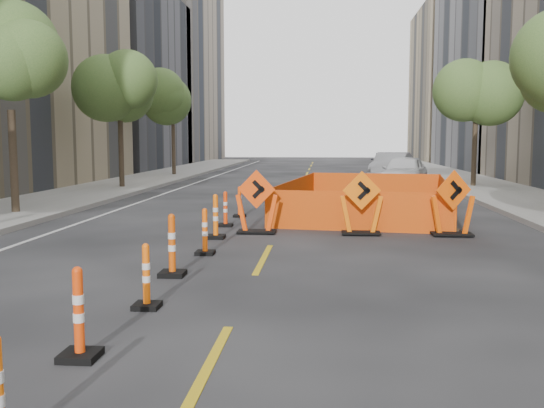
# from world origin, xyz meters

# --- Properties ---
(ground_plane) EXTENTS (140.00, 140.00, 0.00)m
(ground_plane) POSITION_xyz_m (0.00, 0.00, 0.00)
(ground_plane) COLOR black
(sidewalk_left) EXTENTS (4.00, 90.00, 0.15)m
(sidewalk_left) POSITION_xyz_m (-9.00, 12.00, 0.07)
(sidewalk_left) COLOR gray
(sidewalk_left) RESTS_ON ground
(bld_left_d) EXTENTS (12.00, 16.00, 14.00)m
(bld_left_d) POSITION_xyz_m (-17.00, 39.20, 7.00)
(bld_left_d) COLOR #4C4C51
(bld_left_d) RESTS_ON ground
(bld_left_e) EXTENTS (12.00, 20.00, 20.00)m
(bld_left_e) POSITION_xyz_m (-17.00, 55.60, 10.00)
(bld_left_e) COLOR gray
(bld_left_e) RESTS_ON ground
(bld_right_d) EXTENTS (12.00, 18.00, 20.00)m
(bld_right_d) POSITION_xyz_m (17.00, 40.20, 10.00)
(bld_right_d) COLOR gray
(bld_right_d) RESTS_ON ground
(bld_right_e) EXTENTS (12.00, 14.00, 16.00)m
(bld_right_e) POSITION_xyz_m (17.00, 58.60, 8.00)
(bld_right_e) COLOR tan
(bld_right_e) RESTS_ON ground
(tree_l_b) EXTENTS (2.80, 2.80, 5.95)m
(tree_l_b) POSITION_xyz_m (-8.40, 10.00, 4.53)
(tree_l_b) COLOR #382B1E
(tree_l_b) RESTS_ON ground
(tree_l_c) EXTENTS (2.80, 2.80, 5.95)m
(tree_l_c) POSITION_xyz_m (-8.40, 20.00, 4.53)
(tree_l_c) COLOR #382B1E
(tree_l_c) RESTS_ON ground
(tree_l_d) EXTENTS (2.80, 2.80, 5.95)m
(tree_l_d) POSITION_xyz_m (-8.40, 30.00, 4.53)
(tree_l_d) COLOR #382B1E
(tree_l_d) RESTS_ON ground
(tree_r_c) EXTENTS (2.80, 2.80, 5.95)m
(tree_r_c) POSITION_xyz_m (8.40, 22.00, 4.53)
(tree_r_c) COLOR #382B1E
(tree_r_c) RESTS_ON ground
(channelizer_2) EXTENTS (0.41, 0.41, 1.04)m
(channelizer_2) POSITION_xyz_m (-1.46, -1.75, 0.52)
(channelizer_2) COLOR #E93C09
(channelizer_2) RESTS_ON ground
(channelizer_3) EXTENTS (0.37, 0.37, 0.95)m
(channelizer_3) POSITION_xyz_m (-1.31, 0.28, 0.47)
(channelizer_3) COLOR #FC610A
(channelizer_3) RESTS_ON ground
(channelizer_4) EXTENTS (0.44, 0.44, 1.12)m
(channelizer_4) POSITION_xyz_m (-1.45, 2.32, 0.56)
(channelizer_4) COLOR #D54A08
(channelizer_4) RESTS_ON ground
(channelizer_5) EXTENTS (0.39, 0.39, 0.98)m
(channelizer_5) POSITION_xyz_m (-1.27, 4.35, 0.49)
(channelizer_5) COLOR #FF5B0A
(channelizer_5) RESTS_ON ground
(channelizer_6) EXTENTS (0.43, 0.43, 1.09)m
(channelizer_6) POSITION_xyz_m (-1.41, 6.38, 0.54)
(channelizer_6) COLOR #FF670A
(channelizer_6) RESTS_ON ground
(channelizer_7) EXTENTS (0.39, 0.39, 0.98)m
(channelizer_7) POSITION_xyz_m (-1.51, 8.41, 0.49)
(channelizer_7) COLOR #F13E0A
(channelizer_7) RESTS_ON ground
(channelizer_8) EXTENTS (0.38, 0.38, 0.95)m
(channelizer_8) POSITION_xyz_m (-1.40, 10.44, 0.48)
(channelizer_8) COLOR #FF4C0A
(channelizer_8) RESTS_ON ground
(chevron_sign_left) EXTENTS (1.18, 0.82, 1.63)m
(chevron_sign_left) POSITION_xyz_m (-0.51, 7.26, 0.82)
(chevron_sign_left) COLOR #FF480A
(chevron_sign_left) RESTS_ON ground
(chevron_sign_center) EXTENTS (1.16, 0.79, 1.62)m
(chevron_sign_center) POSITION_xyz_m (2.15, 7.26, 0.81)
(chevron_sign_center) COLOR orange
(chevron_sign_center) RESTS_ON ground
(chevron_sign_right) EXTENTS (1.27, 1.04, 1.65)m
(chevron_sign_right) POSITION_xyz_m (4.40, 7.26, 0.83)
(chevron_sign_right) COLOR #F1530A
(chevron_sign_right) RESTS_ON ground
(safety_fence) EXTENTS (6.01, 8.98, 1.05)m
(safety_fence) POSITION_xyz_m (2.65, 11.98, 0.52)
(safety_fence) COLOR #FF500D
(safety_fence) RESTS_ON ground
(parked_car_near) EXTENTS (3.10, 5.10, 1.62)m
(parked_car_near) POSITION_xyz_m (5.03, 21.52, 0.81)
(parked_car_near) COLOR silver
(parked_car_near) RESTS_ON ground
(parked_car_mid) EXTENTS (3.08, 5.23, 1.63)m
(parked_car_mid) POSITION_xyz_m (5.05, 27.20, 0.81)
(parked_car_mid) COLOR gray
(parked_car_mid) RESTS_ON ground
(parked_car_far) EXTENTS (2.70, 5.11, 1.41)m
(parked_car_far) POSITION_xyz_m (5.46, 35.01, 0.71)
(parked_car_far) COLOR black
(parked_car_far) RESTS_ON ground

